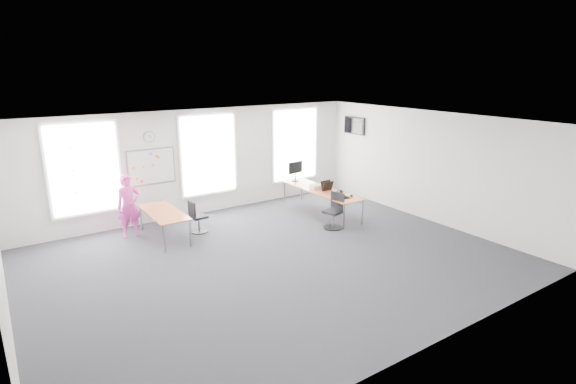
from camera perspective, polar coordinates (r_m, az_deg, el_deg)
floor at (r=10.03m, az=-1.72°, el=-8.63°), size 10.00×10.00×0.00m
ceiling at (r=9.21m, az=-1.88°, el=8.63°), size 10.00×10.00×0.00m
wall_back at (r=12.98m, az=-11.29°, el=3.69°), size 10.00×0.00×10.00m
wall_front at (r=6.68m, az=17.06°, el=-8.25°), size 10.00×0.00×10.00m
wall_right at (r=12.81m, az=17.50°, el=3.11°), size 0.00×10.00×10.00m
window_left at (r=12.11m, az=-24.45°, el=2.69°), size 1.60×0.06×2.20m
window_mid at (r=13.03m, az=-10.07°, el=4.70°), size 1.60×0.06×2.20m
window_right at (r=14.48m, az=0.86°, el=6.03°), size 1.60×0.06×2.20m
desk_right at (r=12.95m, az=4.21°, el=0.12°), size 0.78×2.92×0.71m
desk_left at (r=11.46m, az=-15.52°, el=-2.68°), size 0.75×1.89×0.69m
chair_right at (r=11.89m, az=5.90°, el=-2.63°), size 0.53×0.53×0.94m
chair_left at (r=11.74m, az=-11.50°, el=-3.31°), size 0.45×0.45×0.85m
person at (r=11.79m, az=-19.55°, el=-1.67°), size 0.58×0.39×1.59m
whiteboard at (r=12.50m, az=-16.95°, el=3.09°), size 1.20×0.03×0.90m
wall_clock at (r=12.36m, az=-17.24°, el=6.71°), size 0.30×0.04×0.30m
tv at (r=14.66m, az=8.43°, el=8.35°), size 0.06×0.90×0.55m
keyboard at (r=12.10m, az=6.69°, el=-0.78°), size 0.51×0.27×0.02m
mouse at (r=12.31m, az=8.06°, el=-0.48°), size 0.09×0.13×0.05m
lens_cap at (r=12.48m, az=6.26°, el=-0.30°), size 0.06×0.06×0.01m
headphones at (r=12.52m, az=6.50°, el=-0.03°), size 0.18×0.10×0.11m
laptop_sleeve at (r=12.80m, az=4.98°, el=0.79°), size 0.35×0.20×0.28m
paper_stack at (r=13.01m, az=3.66°, el=0.69°), size 0.37×0.29×0.12m
monitor at (r=13.78m, az=0.96°, el=2.88°), size 0.55×0.22×0.61m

